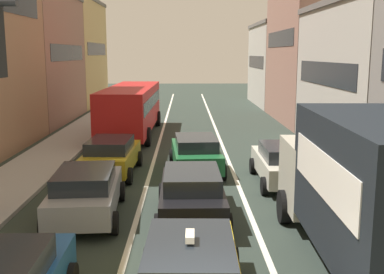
% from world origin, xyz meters
% --- Properties ---
extents(sidewalk_left, '(2.60, 64.00, 0.14)m').
position_xyz_m(sidewalk_left, '(-6.70, 20.00, 0.07)').
color(sidewalk_left, '#A3A3A3').
rests_on(sidewalk_left, ground).
extents(lane_stripe_left, '(0.16, 60.00, 0.01)m').
position_xyz_m(lane_stripe_left, '(-1.70, 20.00, 0.01)').
color(lane_stripe_left, silver).
rests_on(lane_stripe_left, ground).
extents(lane_stripe_right, '(0.16, 60.00, 0.01)m').
position_xyz_m(lane_stripe_right, '(1.70, 20.00, 0.01)').
color(lane_stripe_right, silver).
rests_on(lane_stripe_right, ground).
extents(building_row_right, '(7.20, 43.90, 10.89)m').
position_xyz_m(building_row_right, '(9.90, 22.21, 4.39)').
color(building_row_right, '#B2ADA3').
rests_on(building_row_right, ground).
extents(removalist_box_truck, '(2.88, 7.77, 3.58)m').
position_xyz_m(removalist_box_truck, '(3.70, 3.90, 1.97)').
color(removalist_box_truck, '#B7B29E').
rests_on(removalist_box_truck, ground).
extents(taxi_centre_lane_front, '(2.14, 4.34, 1.66)m').
position_xyz_m(taxi_centre_lane_front, '(-0.17, 2.14, 0.80)').
color(taxi_centre_lane_front, yellow).
rests_on(taxi_centre_lane_front, ground).
extents(sedan_centre_lane_second, '(2.10, 4.32, 1.49)m').
position_xyz_m(sedan_centre_lane_second, '(-0.07, 7.29, 0.80)').
color(sedan_centre_lane_second, black).
rests_on(sedan_centre_lane_second, ground).
extents(wagon_left_lane_second, '(2.30, 4.41, 1.49)m').
position_xyz_m(wagon_left_lane_second, '(-3.20, 7.40, 0.80)').
color(wagon_left_lane_second, gray).
rests_on(wagon_left_lane_second, ground).
extents(hatchback_centre_lane_third, '(2.30, 4.41, 1.49)m').
position_xyz_m(hatchback_centre_lane_third, '(0.16, 12.78, 0.80)').
color(hatchback_centre_lane_third, '#19592D').
rests_on(hatchback_centre_lane_third, ground).
extents(sedan_left_lane_third, '(2.17, 4.36, 1.49)m').
position_xyz_m(sedan_left_lane_third, '(-3.24, 12.38, 0.80)').
color(sedan_left_lane_third, '#B29319').
rests_on(sedan_left_lane_third, ground).
extents(sedan_right_lane_behind_truck, '(2.08, 4.31, 1.49)m').
position_xyz_m(sedan_right_lane_behind_truck, '(3.39, 10.96, 0.80)').
color(sedan_right_lane_behind_truck, beige).
rests_on(sedan_right_lane_behind_truck, ground).
extents(bus_mid_queue_primary, '(2.95, 10.55, 2.90)m').
position_xyz_m(bus_mid_queue_primary, '(-3.44, 21.42, 1.76)').
color(bus_mid_queue_primary, '#B21919').
rests_on(bus_mid_queue_primary, ground).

